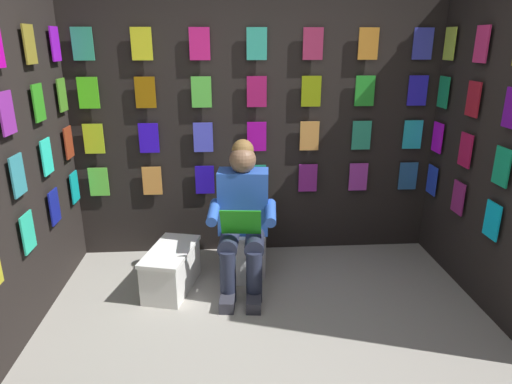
% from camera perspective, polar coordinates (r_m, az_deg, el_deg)
% --- Properties ---
extents(ground_plane, '(30.00, 30.00, 0.00)m').
position_cam_1_polar(ground_plane, '(2.88, 2.64, -22.89)').
color(ground_plane, '#9E998E').
extents(display_wall_back, '(3.34, 0.14, 2.33)m').
position_cam_1_polar(display_wall_back, '(4.07, 0.01, 8.15)').
color(display_wall_back, black).
rests_on(display_wall_back, ground).
extents(display_wall_left, '(0.14, 1.80, 2.33)m').
position_cam_1_polar(display_wall_left, '(3.68, 28.13, 4.82)').
color(display_wall_left, black).
rests_on(display_wall_left, ground).
extents(display_wall_right, '(0.14, 1.80, 2.33)m').
position_cam_1_polar(display_wall_right, '(3.43, -27.90, 4.00)').
color(display_wall_right, black).
rests_on(display_wall_right, ground).
extents(toilet, '(0.43, 0.57, 0.77)m').
position_cam_1_polar(toilet, '(3.84, -1.54, -5.68)').
color(toilet, white).
rests_on(toilet, ground).
extents(person_reading, '(0.55, 0.71, 1.19)m').
position_cam_1_polar(person_reading, '(3.53, -1.73, -3.14)').
color(person_reading, blue).
rests_on(person_reading, ground).
extents(comic_longbox_near, '(0.45, 0.67, 0.35)m').
position_cam_1_polar(comic_longbox_near, '(3.71, -10.72, -9.59)').
color(comic_longbox_near, white).
rests_on(comic_longbox_near, ground).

